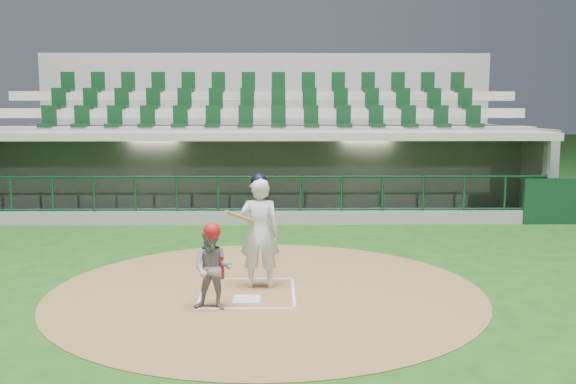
{
  "coord_description": "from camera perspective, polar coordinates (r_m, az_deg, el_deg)",
  "views": [
    {
      "loc": [
        0.52,
        -10.57,
        3.06
      ],
      "look_at": [
        0.7,
        2.6,
        1.3
      ],
      "focal_mm": 40.0,
      "sensor_mm": 36.0,
      "label": 1
    }
  ],
  "objects": [
    {
      "name": "seating_deck",
      "position": [
        21.55,
        -2.18,
        3.26
      ],
      "size": [
        17.0,
        6.72,
        5.15
      ],
      "color": "slate",
      "rests_on": "ground"
    },
    {
      "name": "dugout_structure",
      "position": [
        18.5,
        -1.88,
        1.09
      ],
      "size": [
        16.4,
        3.7,
        3.0
      ],
      "color": "slate",
      "rests_on": "ground"
    },
    {
      "name": "ground",
      "position": [
        11.02,
        -3.5,
        -8.53
      ],
      "size": [
        120.0,
        120.0,
        0.0
      ],
      "primitive_type": "plane",
      "color": "#184513",
      "rests_on": "ground"
    },
    {
      "name": "home_plate",
      "position": [
        10.34,
        -3.68,
        -9.49
      ],
      "size": [
        0.43,
        0.43,
        0.02
      ],
      "primitive_type": "cube",
      "color": "silver",
      "rests_on": "dirt_circle"
    },
    {
      "name": "batter_box_chalk",
      "position": [
        10.73,
        -3.57,
        -8.89
      ],
      "size": [
        1.55,
        1.8,
        0.01
      ],
      "color": "white",
      "rests_on": "ground"
    },
    {
      "name": "catcher",
      "position": [
        9.78,
        -6.72,
        -6.64
      ],
      "size": [
        0.67,
        0.56,
        1.33
      ],
      "color": "gray",
      "rests_on": "dirt_circle"
    },
    {
      "name": "batter",
      "position": [
        10.8,
        -2.57,
        -3.49
      ],
      "size": [
        0.89,
        0.88,
        1.95
      ],
      "color": "silver",
      "rests_on": "dirt_circle"
    },
    {
      "name": "dirt_circle",
      "position": [
        10.81,
        -1.94,
        -8.8
      ],
      "size": [
        7.2,
        7.2,
        0.01
      ],
      "primitive_type": "cylinder",
      "color": "brown",
      "rests_on": "ground"
    }
  ]
}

